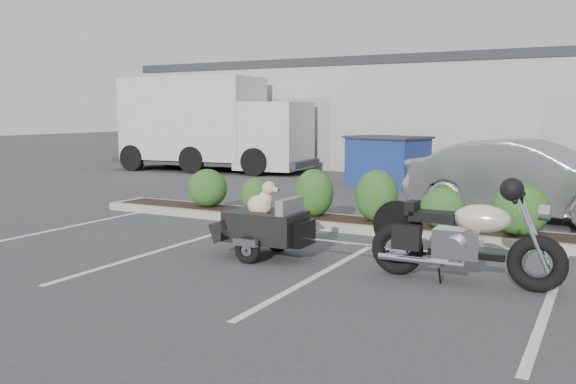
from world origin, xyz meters
The scene contains 8 objects.
ground centered at (0.00, 0.00, 0.00)m, with size 90.00×90.00×0.00m, color #38383A.
planter_kerb centered at (1.00, 2.20, 0.07)m, with size 12.00×1.00×0.15m, color #9E9E93.
building centered at (0.00, 17.00, 2.00)m, with size 26.00×10.00×4.00m, color #9EA099.
motorcycle centered at (2.89, -0.48, 0.54)m, with size 2.34×0.79×1.35m.
pet_trailer centered at (0.10, -0.45, 0.47)m, with size 1.86×1.03×1.12m.
sedan centered at (3.03, 4.67, 0.77)m, with size 1.63×4.66×1.54m, color #A7A7AE.
dumpster centered at (-1.21, 8.68, 0.71)m, with size 2.47×2.01×1.41m.
delivery_truck centered at (-8.22, 10.13, 1.58)m, with size 7.40×3.10×3.30m.
Camera 1 is at (4.42, -7.83, 2.05)m, focal length 38.00 mm.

